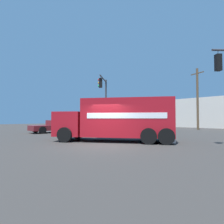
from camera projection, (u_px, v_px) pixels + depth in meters
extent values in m
plane|color=#33302D|center=(103.00, 145.00, 11.18)|extent=(100.00, 100.00, 0.00)
cube|color=#AD141E|center=(128.00, 118.00, 13.12)|extent=(6.29, 5.47, 2.57)
cube|color=#AD141E|center=(71.00, 124.00, 13.87)|extent=(2.95, 3.06, 1.70)
cube|color=black|center=(60.00, 119.00, 14.04)|extent=(1.25, 1.68, 0.88)
cube|color=#B2B2B7|center=(172.00, 140.00, 12.53)|extent=(1.51, 1.98, 0.21)
cube|color=white|center=(126.00, 116.00, 11.94)|extent=(4.11, 2.97, 0.36)
cube|color=white|center=(129.00, 116.00, 14.31)|extent=(4.11, 2.97, 0.36)
cylinder|color=black|center=(65.00, 135.00, 12.62)|extent=(0.97, 0.81, 1.00)
cylinder|color=black|center=(78.00, 132.00, 15.05)|extent=(0.97, 0.81, 1.00)
cylinder|color=black|center=(149.00, 136.00, 11.60)|extent=(0.97, 0.81, 1.00)
cylinder|color=black|center=(148.00, 133.00, 14.04)|extent=(0.97, 0.81, 1.00)
cylinder|color=black|center=(166.00, 137.00, 11.41)|extent=(0.97, 0.81, 1.00)
cylinder|color=black|center=(163.00, 133.00, 13.84)|extent=(0.97, 0.81, 1.00)
cylinder|color=#38383D|center=(106.00, 106.00, 22.30)|extent=(0.20, 0.20, 6.13)
cylinder|color=#38383D|center=(103.00, 79.00, 20.60)|extent=(2.37, 2.89, 0.12)
cylinder|color=#38383D|center=(101.00, 77.00, 19.15)|extent=(0.03, 0.03, 0.25)
cube|color=black|center=(101.00, 83.00, 19.13)|extent=(0.42, 0.42, 0.95)
sphere|color=red|center=(99.00, 80.00, 19.16)|extent=(0.20, 0.20, 0.20)
sphere|color=#EFA314|center=(99.00, 83.00, 19.15)|extent=(0.20, 0.20, 0.20)
sphere|color=#19CC4C|center=(99.00, 86.00, 19.14)|extent=(0.20, 0.20, 0.20)
cylinder|color=#38383D|center=(218.00, 52.00, 10.83)|extent=(0.03, 0.03, 0.25)
cube|color=black|center=(218.00, 63.00, 10.81)|extent=(0.42, 0.42, 0.95)
sphere|color=red|center=(216.00, 58.00, 11.00)|extent=(0.20, 0.20, 0.20)
sphere|color=#EFA314|center=(216.00, 63.00, 10.99)|extent=(0.20, 0.20, 0.20)
sphere|color=#19CC4C|center=(216.00, 69.00, 10.98)|extent=(0.20, 0.20, 0.20)
cube|color=maroon|center=(69.00, 127.00, 22.76)|extent=(2.00, 1.56, 0.50)
cube|color=maroon|center=(56.00, 125.00, 21.71)|extent=(2.00, 1.76, 1.10)
cube|color=black|center=(56.00, 123.00, 21.72)|extent=(1.84, 1.48, 0.48)
cube|color=maroon|center=(40.00, 128.00, 20.47)|extent=(2.01, 2.06, 0.55)
cylinder|color=black|center=(64.00, 128.00, 23.42)|extent=(0.26, 0.77, 0.76)
cylinder|color=black|center=(72.00, 129.00, 21.92)|extent=(0.26, 0.77, 0.76)
cylinder|color=black|center=(35.00, 129.00, 21.14)|extent=(0.26, 0.77, 0.76)
cylinder|color=black|center=(43.00, 130.00, 19.64)|extent=(0.26, 0.77, 0.76)
cylinder|color=brown|center=(198.00, 99.00, 26.74)|extent=(0.30, 0.30, 8.65)
cube|color=brown|center=(197.00, 73.00, 26.86)|extent=(2.11, 0.85, 0.12)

